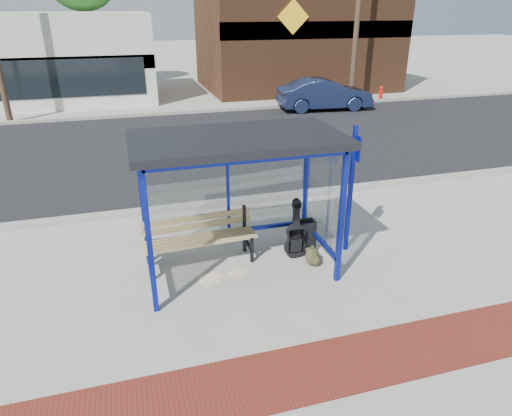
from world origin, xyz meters
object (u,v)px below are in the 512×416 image
object	(u,v)px
bench	(199,236)
suitcase	(305,236)
guitar_bag	(295,238)
backpack	(313,257)
fire_hydrant	(381,92)
parked_car	(325,94)

from	to	relation	value
bench	suitcase	bearing A→B (deg)	-6.59
guitar_bag	backpack	bearing A→B (deg)	-58.26
bench	suitcase	xyz separation A→B (m)	(1.95, -0.12, -0.22)
guitar_bag	backpack	world-z (taller)	guitar_bag
backpack	fire_hydrant	world-z (taller)	fire_hydrant
parked_car	fire_hydrant	distance (m)	3.88
backpack	guitar_bag	bearing A→B (deg)	97.26
guitar_bag	suitcase	world-z (taller)	guitar_bag
parked_car	bench	bearing A→B (deg)	151.74
fire_hydrant	bench	bearing A→B (deg)	-130.93
parked_car	fire_hydrant	size ratio (longest dim) A/B	5.96
backpack	fire_hydrant	size ratio (longest dim) A/B	0.50
bench	guitar_bag	bearing A→B (deg)	-12.70
guitar_bag	fire_hydrant	distance (m)	16.37
suitcase	parked_car	bearing A→B (deg)	65.89
backpack	suitcase	bearing A→B (deg)	62.90
fire_hydrant	guitar_bag	bearing A→B (deg)	-125.75
bench	fire_hydrant	size ratio (longest dim) A/B	2.90
parked_car	suitcase	bearing A→B (deg)	159.21
guitar_bag	bench	bearing A→B (deg)	172.45
suitcase	fire_hydrant	world-z (taller)	fire_hydrant
suitcase	backpack	world-z (taller)	suitcase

